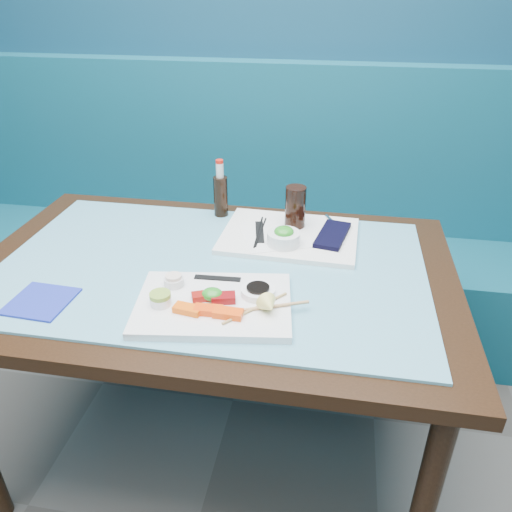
% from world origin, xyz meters
% --- Properties ---
extents(booth_bench, '(3.00, 0.56, 1.17)m').
position_xyz_m(booth_bench, '(0.00, 2.29, 0.37)').
color(booth_bench, '#0F4E60').
rests_on(booth_bench, ground).
extents(dining_table, '(1.40, 0.90, 0.75)m').
position_xyz_m(dining_table, '(0.00, 1.45, 0.67)').
color(dining_table, black).
rests_on(dining_table, ground).
extents(glass_top, '(1.22, 0.76, 0.01)m').
position_xyz_m(glass_top, '(0.00, 1.45, 0.75)').
color(glass_top, '#5CA1B9').
rests_on(glass_top, dining_table).
extents(sashimi_plate, '(0.42, 0.33, 0.02)m').
position_xyz_m(sashimi_plate, '(0.06, 1.25, 0.77)').
color(sashimi_plate, white).
rests_on(sashimi_plate, glass_top).
extents(salmon_left, '(0.07, 0.04, 0.02)m').
position_xyz_m(salmon_left, '(0.01, 1.19, 0.79)').
color(salmon_left, '#FF5D0A').
rests_on(salmon_left, sashimi_plate).
extents(salmon_mid, '(0.07, 0.04, 0.02)m').
position_xyz_m(salmon_mid, '(0.06, 1.20, 0.79)').
color(salmon_mid, '#F84009').
rests_on(salmon_mid, sashimi_plate).
extents(salmon_right, '(0.07, 0.04, 0.02)m').
position_xyz_m(salmon_right, '(0.11, 1.19, 0.79)').
color(salmon_right, '#FF4A0A').
rests_on(salmon_right, sashimi_plate).
extents(tuna_left, '(0.06, 0.05, 0.02)m').
position_xyz_m(tuna_left, '(0.03, 1.25, 0.79)').
color(tuna_left, maroon).
rests_on(tuna_left, sashimi_plate).
extents(tuna_right, '(0.07, 0.05, 0.02)m').
position_xyz_m(tuna_right, '(0.08, 1.25, 0.79)').
color(tuna_right, maroon).
rests_on(tuna_right, sashimi_plate).
extents(seaweed_garnish, '(0.06, 0.05, 0.03)m').
position_xyz_m(seaweed_garnish, '(0.05, 1.26, 0.79)').
color(seaweed_garnish, '#24871F').
rests_on(seaweed_garnish, sashimi_plate).
extents(ramekin_wasabi, '(0.06, 0.06, 0.02)m').
position_xyz_m(ramekin_wasabi, '(-0.07, 1.21, 0.79)').
color(ramekin_wasabi, white).
rests_on(ramekin_wasabi, sashimi_plate).
extents(wasabi_fill, '(0.07, 0.07, 0.01)m').
position_xyz_m(wasabi_fill, '(-0.07, 1.21, 0.81)').
color(wasabi_fill, olive).
rests_on(wasabi_fill, ramekin_wasabi).
extents(ramekin_ginger, '(0.06, 0.06, 0.02)m').
position_xyz_m(ramekin_ginger, '(-0.06, 1.30, 0.79)').
color(ramekin_ginger, silver).
rests_on(ramekin_ginger, sashimi_plate).
extents(ginger_fill, '(0.06, 0.06, 0.01)m').
position_xyz_m(ginger_fill, '(-0.06, 1.30, 0.80)').
color(ginger_fill, beige).
rests_on(ginger_fill, ramekin_ginger).
extents(soy_dish, '(0.11, 0.11, 0.02)m').
position_xyz_m(soy_dish, '(0.16, 1.30, 0.79)').
color(soy_dish, white).
rests_on(soy_dish, sashimi_plate).
extents(soy_fill, '(0.07, 0.07, 0.01)m').
position_xyz_m(soy_fill, '(0.16, 1.30, 0.80)').
color(soy_fill, black).
rests_on(soy_fill, soy_dish).
extents(lemon_wedge, '(0.06, 0.06, 0.05)m').
position_xyz_m(lemon_wedge, '(0.20, 1.22, 0.80)').
color(lemon_wedge, '#FFF278').
rests_on(lemon_wedge, sashimi_plate).
extents(chopstick_sleeve, '(0.13, 0.03, 0.00)m').
position_xyz_m(chopstick_sleeve, '(0.04, 1.35, 0.78)').
color(chopstick_sleeve, black).
rests_on(chopstick_sleeve, sashimi_plate).
extents(wooden_chopstick_a, '(0.14, 0.16, 0.01)m').
position_xyz_m(wooden_chopstick_a, '(0.17, 1.23, 0.78)').
color(wooden_chopstick_a, tan).
rests_on(wooden_chopstick_a, sashimi_plate).
extents(wooden_chopstick_b, '(0.24, 0.10, 0.01)m').
position_xyz_m(wooden_chopstick_b, '(0.18, 1.23, 0.78)').
color(wooden_chopstick_b, tan).
rests_on(wooden_chopstick_b, sashimi_plate).
extents(serving_tray, '(0.43, 0.33, 0.02)m').
position_xyz_m(serving_tray, '(0.20, 1.66, 0.77)').
color(serving_tray, white).
rests_on(serving_tray, glass_top).
extents(paper_placemat, '(0.36, 0.31, 0.00)m').
position_xyz_m(paper_placemat, '(0.20, 1.66, 0.77)').
color(paper_placemat, white).
rests_on(paper_placemat, serving_tray).
extents(seaweed_bowl, '(0.11, 0.11, 0.04)m').
position_xyz_m(seaweed_bowl, '(0.19, 1.59, 0.79)').
color(seaweed_bowl, white).
rests_on(seaweed_bowl, serving_tray).
extents(seaweed_salad, '(0.07, 0.07, 0.03)m').
position_xyz_m(seaweed_salad, '(0.19, 1.59, 0.82)').
color(seaweed_salad, '#258B20').
rests_on(seaweed_salad, seaweed_bowl).
extents(cola_glass, '(0.07, 0.07, 0.14)m').
position_xyz_m(cola_glass, '(0.21, 1.72, 0.84)').
color(cola_glass, black).
rests_on(cola_glass, serving_tray).
extents(navy_pouch, '(0.11, 0.20, 0.01)m').
position_xyz_m(navy_pouch, '(0.34, 1.66, 0.78)').
color(navy_pouch, black).
rests_on(navy_pouch, serving_tray).
extents(fork, '(0.05, 0.08, 0.01)m').
position_xyz_m(fork, '(0.33, 1.77, 0.78)').
color(fork, silver).
rests_on(fork, serving_tray).
extents(black_chopstick_a, '(0.02, 0.22, 0.01)m').
position_xyz_m(black_chopstick_a, '(0.11, 1.65, 0.78)').
color(black_chopstick_a, black).
rests_on(black_chopstick_a, serving_tray).
extents(black_chopstick_b, '(0.01, 0.20, 0.01)m').
position_xyz_m(black_chopstick_b, '(0.11, 1.65, 0.78)').
color(black_chopstick_b, black).
rests_on(black_chopstick_b, serving_tray).
extents(tray_sleeve, '(0.05, 0.15, 0.00)m').
position_xyz_m(tray_sleeve, '(0.11, 1.65, 0.78)').
color(tray_sleeve, black).
rests_on(tray_sleeve, serving_tray).
extents(cola_bottle_body, '(0.05, 0.05, 0.14)m').
position_xyz_m(cola_bottle_body, '(-0.05, 1.80, 0.83)').
color(cola_bottle_body, black).
rests_on(cola_bottle_body, glass_top).
extents(cola_bottle_neck, '(0.03, 0.03, 0.05)m').
position_xyz_m(cola_bottle_neck, '(-0.05, 1.80, 0.92)').
color(cola_bottle_neck, silver).
rests_on(cola_bottle_neck, cola_bottle_body).
extents(cola_bottle_cap, '(0.03, 0.03, 0.01)m').
position_xyz_m(cola_bottle_cap, '(-0.05, 1.80, 0.95)').
color(cola_bottle_cap, red).
rests_on(cola_bottle_cap, cola_bottle_neck).
extents(blue_napkin, '(0.16, 0.16, 0.01)m').
position_xyz_m(blue_napkin, '(-0.38, 1.20, 0.76)').
color(blue_napkin, '#1B2999').
rests_on(blue_napkin, glass_top).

